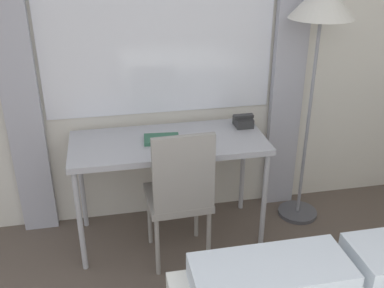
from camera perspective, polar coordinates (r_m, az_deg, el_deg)
The scene contains 6 objects.
wall_back_with_window at distance 3.17m, azimuth -3.77°, elevation 12.82°, with size 5.07×0.13×2.70m.
desk at distance 3.04m, azimuth -2.99°, elevation -0.59°, with size 1.31×0.57×0.78m.
desk_chair at distance 2.86m, azimuth -1.56°, elevation -6.04°, with size 0.41×0.41×0.98m.
standing_lamp at distance 3.15m, azimuth 16.06°, elevation 15.33°, with size 0.43×0.43×1.77m.
telephone at distance 3.23m, azimuth 6.52°, elevation 2.90°, with size 0.14×0.13×0.09m.
book at distance 3.00m, azimuth -3.87°, elevation 0.63°, with size 0.25×0.18×0.02m.
Camera 1 is at (-0.41, 0.05, 2.04)m, focal length 42.00 mm.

